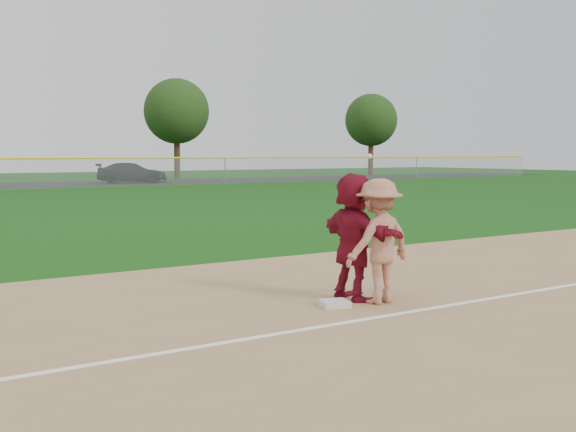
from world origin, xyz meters
TOP-DOWN VIEW (x-y plane):
  - ground at (0.00, 0.00)m, footprint 160.00×160.00m
  - foul_line at (0.00, -0.80)m, footprint 60.00×0.10m
  - first_base at (-0.06, 0.13)m, footprint 0.52×0.52m
  - base_runner at (0.53, 0.41)m, footprint 0.68×1.90m
  - car_right at (14.69, 45.51)m, footprint 5.89×4.20m
  - first_base_play at (0.67, -0.03)m, footprint 1.31×0.83m
  - tree_3 at (22.00, 52.80)m, footprint 6.00×6.00m
  - tree_4 at (44.00, 51.20)m, footprint 5.60×5.60m

SIDE VIEW (x-z plane):
  - ground at x=0.00m, z-range 0.00..0.00m
  - foul_line at x=0.00m, z-range 0.02..0.03m
  - first_base at x=-0.06m, z-range 0.02..0.11m
  - car_right at x=14.69m, z-range 0.01..1.59m
  - first_base_play at x=0.67m, z-range -0.17..2.15m
  - base_runner at x=0.53m, z-range 0.02..2.04m
  - tree_4 at x=44.00m, z-range 1.51..10.18m
  - tree_3 at x=22.00m, z-range 1.57..10.76m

